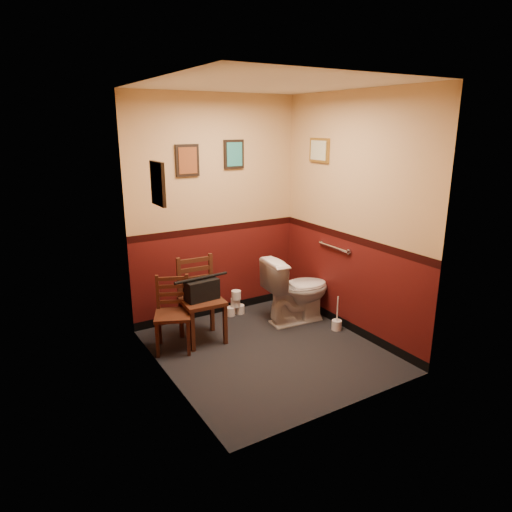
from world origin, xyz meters
The scene contains 17 objects.
floor centered at (0.00, 0.00, 0.00)m, with size 2.20×2.40×0.00m, color black.
ceiling centered at (0.00, 0.00, 2.70)m, with size 2.20×2.40×0.00m, color silver.
wall_back centered at (0.00, 1.20, 1.35)m, with size 2.20×2.70×0.00m, color #49100D.
wall_front centered at (0.00, -1.20, 1.35)m, with size 2.20×2.70×0.00m, color #49100D.
wall_left centered at (-1.10, 0.00, 1.35)m, with size 2.40×2.70×0.00m, color #49100D.
wall_right centered at (1.10, 0.00, 1.35)m, with size 2.40×2.70×0.00m, color #49100D.
grab_bar centered at (1.07, 0.25, 0.95)m, with size 0.05×0.56×0.06m.
framed_print_back_a centered at (-0.35, 1.18, 1.95)m, with size 0.28×0.04×0.36m.
framed_print_back_b centered at (0.25, 1.18, 2.00)m, with size 0.26×0.04×0.34m.
framed_print_left centered at (-1.08, 0.10, 1.85)m, with size 0.04×0.30×0.38m.
framed_print_right centered at (1.08, 0.60, 2.05)m, with size 0.04×0.34×0.28m.
toilet centered at (0.72, 0.48, 0.40)m, with size 0.46×0.82×0.81m, color white.
toilet_brush centered at (0.98, 0.03, 0.07)m, with size 0.12×0.12×0.42m.
chair_left centered at (-0.84, 0.58, 0.40)m, with size 0.49×0.49×0.80m.
chair_right centered at (-0.49, 0.63, 0.47)m, with size 0.47×0.47×0.94m.
handbag centered at (-0.49, 0.58, 0.61)m, with size 0.37×0.21×0.27m.
tp_stack centered at (0.16, 1.03, 0.14)m, with size 0.25×0.15×0.33m.
Camera 1 is at (-2.39, -3.73, 2.34)m, focal length 32.00 mm.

